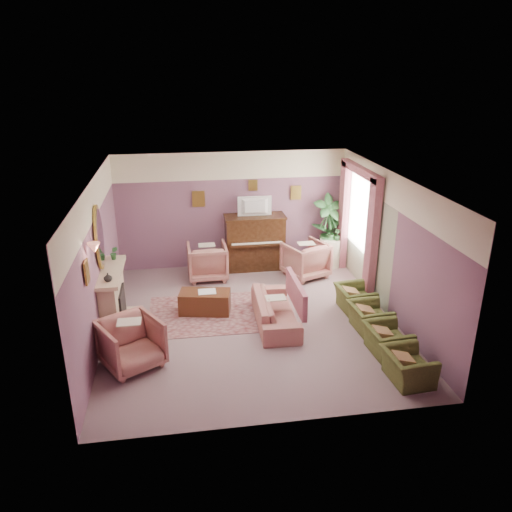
{
  "coord_description": "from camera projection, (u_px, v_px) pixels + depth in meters",
  "views": [
    {
      "loc": [
        -1.24,
        -8.55,
        4.7
      ],
      "look_at": [
        0.17,
        0.4,
        1.2
      ],
      "focal_mm": 35.0,
      "sensor_mm": 36.0,
      "label": 1
    }
  ],
  "objects": [
    {
      "name": "sofa",
      "position": [
        275.0,
        305.0,
        9.55
      ],
      "size": [
        0.62,
        1.86,
        0.75
      ],
      "primitive_type": "imported",
      "color": "#B47468",
      "rests_on": "floor"
    },
    {
      "name": "coffee_table",
      "position": [
        205.0,
        302.0,
        10.0
      ],
      "size": [
        1.08,
        0.68,
        0.45
      ],
      "primitive_type": "cube",
      "rotation": [
        0.0,
        0.0,
        -0.19
      ],
      "color": "#4C2814",
      "rests_on": "floor"
    },
    {
      "name": "wall_left",
      "position": [
        97.0,
        263.0,
        8.85
      ],
      "size": [
        0.02,
        6.0,
        2.8
      ],
      "primitive_type": "cube",
      "color": "#6B4A68",
      "rests_on": "floor"
    },
    {
      "name": "stripe_panel",
      "position": [
        365.0,
        240.0,
        10.96
      ],
      "size": [
        0.01,
        3.0,
        2.15
      ],
      "primitive_type": "cube",
      "color": "#AAB293",
      "rests_on": "wall_right"
    },
    {
      "name": "palm_plant",
      "position": [
        328.0,
        224.0,
        12.13
      ],
      "size": [
        0.76,
        0.76,
        1.44
      ],
      "primitive_type": "imported",
      "color": "#2F6A34",
      "rests_on": "palm_pot"
    },
    {
      "name": "piano_keyshelf",
      "position": [
        257.0,
        245.0,
        11.71
      ],
      "size": [
        1.3,
        0.12,
        0.06
      ],
      "primitive_type": "cube",
      "color": "#381F0F",
      "rests_on": "piano"
    },
    {
      "name": "area_rug",
      "position": [
        212.0,
        313.0,
        10.02
      ],
      "size": [
        2.53,
        1.84,
        0.01
      ],
      "primitive_type": "cube",
      "rotation": [
        0.0,
        0.0,
        -0.02
      ],
      "color": "#8C595B",
      "rests_on": "floor"
    },
    {
      "name": "window_blind",
      "position": [
        361.0,
        210.0,
        10.96
      ],
      "size": [
        0.03,
        1.4,
        1.8
      ],
      "primitive_type": "cube",
      "color": "beige",
      "rests_on": "wall_right"
    },
    {
      "name": "side_table",
      "position": [
        330.0,
        253.0,
        12.28
      ],
      "size": [
        0.52,
        0.52,
        0.7
      ],
      "primitive_type": "cylinder",
      "color": "beige",
      "rests_on": "floor"
    },
    {
      "name": "mirror_glass",
      "position": [
        101.0,
        237.0,
        8.9
      ],
      "size": [
        0.01,
        0.6,
        1.06
      ],
      "primitive_type": "ellipsoid",
      "color": "silver",
      "rests_on": "wall_left"
    },
    {
      "name": "mantel_vase",
      "position": [
        108.0,
        277.0,
        8.66
      ],
      "size": [
        0.16,
        0.16,
        0.16
      ],
      "primitive_type": "imported",
      "color": "white",
      "rests_on": "mantel_shelf"
    },
    {
      "name": "print_left_wall",
      "position": [
        87.0,
        272.0,
        7.63
      ],
      "size": [
        0.03,
        0.28,
        0.36
      ],
      "primitive_type": "cube",
      "color": "#A98E37",
      "rests_on": "wall_left"
    },
    {
      "name": "olive_chair_c",
      "position": [
        370.0,
        314.0,
        9.31
      ],
      "size": [
        0.55,
        0.78,
        0.67
      ],
      "primitive_type": "imported",
      "color": "#4E5826",
      "rests_on": "floor"
    },
    {
      "name": "sofa_throw",
      "position": [
        296.0,
        293.0,
        9.52
      ],
      "size": [
        0.09,
        1.41,
        0.52
      ],
      "primitive_type": "cube",
      "color": "#A75868",
      "rests_on": "sofa"
    },
    {
      "name": "sconce_shade",
      "position": [
        94.0,
        248.0,
        7.87
      ],
      "size": [
        0.2,
        0.2,
        0.16
      ],
      "primitive_type": "cone",
      "color": "#D4755D",
      "rests_on": "wall_left"
    },
    {
      "name": "floral_armchair_left",
      "position": [
        207.0,
        259.0,
        11.54
      ],
      "size": [
        0.88,
        0.88,
        0.92
      ],
      "primitive_type": "imported",
      "color": "#B47468",
      "rests_on": "floor"
    },
    {
      "name": "side_plant_big",
      "position": [
        331.0,
        233.0,
        12.09
      ],
      "size": [
        0.3,
        0.3,
        0.34
      ],
      "primitive_type": "imported",
      "color": "#2F6A34",
      "rests_on": "side_table"
    },
    {
      "name": "print_back_mid",
      "position": [
        253.0,
        185.0,
        11.83
      ],
      "size": [
        0.22,
        0.03,
        0.26
      ],
      "primitive_type": "cube",
      "color": "#A98E37",
      "rests_on": "wall_back"
    },
    {
      "name": "hearth",
      "position": [
        126.0,
        325.0,
        9.58
      ],
      "size": [
        0.55,
        1.5,
        0.02
      ],
      "primitive_type": "cube",
      "color": "beige",
      "rests_on": "floor"
    },
    {
      "name": "ceiling",
      "position": [
        250.0,
        179.0,
        8.74
      ],
      "size": [
        5.5,
        6.0,
        0.01
      ],
      "primitive_type": "cube",
      "color": "white",
      "rests_on": "wall_back"
    },
    {
      "name": "piano_top",
      "position": [
        255.0,
        217.0,
        11.82
      ],
      "size": [
        1.45,
        0.65,
        0.04
      ],
      "primitive_type": "cube",
      "color": "#381F0F",
      "rests_on": "piano"
    },
    {
      "name": "floral_armchair_right",
      "position": [
        306.0,
        258.0,
        11.64
      ],
      "size": [
        0.88,
        0.88,
        0.92
      ],
      "primitive_type": "imported",
      "color": "#B47468",
      "rests_on": "floor"
    },
    {
      "name": "olive_chair_a",
      "position": [
        408.0,
        362.0,
        7.8
      ],
      "size": [
        0.55,
        0.78,
        0.67
      ],
      "primitive_type": "imported",
      "color": "#4E5826",
      "rests_on": "floor"
    },
    {
      "name": "curtain_left",
      "position": [
        372.0,
        241.0,
        10.24
      ],
      "size": [
        0.16,
        0.34,
        2.6
      ],
      "primitive_type": "cube",
      "color": "#A75868",
      "rests_on": "floor"
    },
    {
      "name": "print_back_left",
      "position": [
        198.0,
        199.0,
        11.74
      ],
      "size": [
        0.3,
        0.03,
        0.38
      ],
      "primitive_type": "cube",
      "color": "#A98E37",
      "rests_on": "wall_back"
    },
    {
      "name": "table_paper",
      "position": [
        207.0,
        292.0,
        9.93
      ],
      "size": [
        0.35,
        0.28,
        0.01
      ],
      "primitive_type": "cube",
      "color": "white",
      "rests_on": "coffee_table"
    },
    {
      "name": "wall_back",
      "position": [
        232.0,
        210.0,
        12.01
      ],
      "size": [
        5.5,
        0.02,
        2.8
      ],
      "primitive_type": "cube",
      "color": "#6B4A68",
      "rests_on": "floor"
    },
    {
      "name": "print_back_right",
      "position": [
        296.0,
        193.0,
        12.06
      ],
      "size": [
        0.26,
        0.03,
        0.34
      ],
      "primitive_type": "cube",
      "color": "#A98E37",
      "rests_on": "wall_back"
    },
    {
      "name": "mantel_plant",
      "position": [
        114.0,
        253.0,
        9.6
      ],
      "size": [
        0.16,
        0.16,
        0.28
      ],
      "primitive_type": "imported",
      "color": "#2F6A34",
      "rests_on": "mantel_shelf"
    },
    {
      "name": "television",
      "position": [
        255.0,
        205.0,
        11.67
      ],
      "size": [
        0.8,
        0.12,
        0.48
      ],
      "primitive_type": "imported",
      "color": "black",
      "rests_on": "piano"
    },
    {
      "name": "mantel_shelf",
      "position": [
        111.0,
        272.0,
        9.16
      ],
      "size": [
        0.4,
        1.55,
        0.07
      ],
      "primitive_type": "cube",
      "color": "beige",
      "rests_on": "fireplace_surround"
    },
    {
      "name": "mirror_frame",
      "position": [
        99.0,
        237.0,
        8.89
      ],
      "size": [
        0.04,
        0.72,
        1.2
      ],
      "primitive_type": "ellipsoid",
      "color": "#A98E37",
      "rests_on": "wall_left"
    },
    {
      "name": "olive_chair_b",
      "position": [
        387.0,
        336.0,
        8.55
      ],
      "size": [
        0.55,
        0.78,
        0.67
      ],
      "primitive_type": "imported",
      "color": "#4E5826",
      "rests_on": "floor"
    },
    {
      "name": "side_plant_small",
      "position": [
        337.0,
        235.0,
        12.03
      ],
      "size": [
        0.16,
        0.16,
        0.28
      ],
      "primitive_type": "imported",
      "color": "#2F6A34",
      "rests_on": "side_table"
    },
    {
      "name": "wall_front",
      "position": [
        284.0,
        335.0,
        6.48
      ],
      "size": [
        5.5,
        0.02,
        2.8
      ],
      "primitive_type": "cube",
      "color": "#6B4A68",
      "rests_on": "floor"
    },
    {
      "name": "floor",
      "position": [
        251.0,
        321.0,
        9.75
      ],
      "size": [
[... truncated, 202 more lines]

